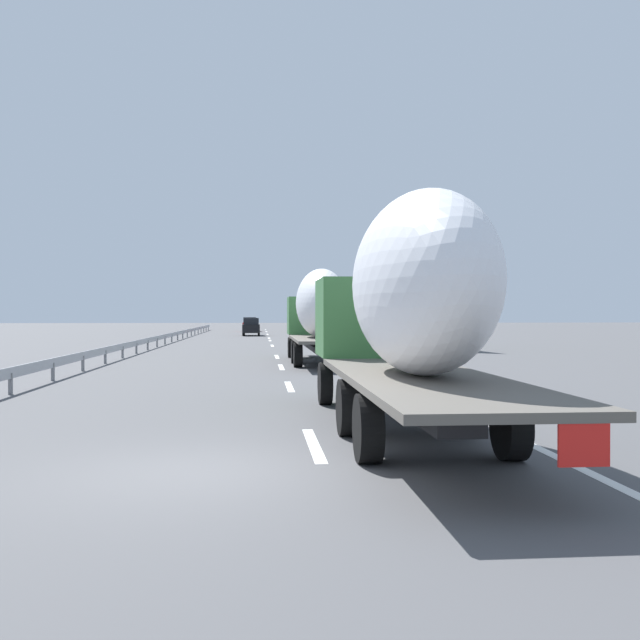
% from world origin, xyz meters
% --- Properties ---
extents(ground_plane, '(260.00, 260.00, 0.00)m').
position_xyz_m(ground_plane, '(40.00, 0.00, 0.00)').
color(ground_plane, '#4C4C4F').
extents(lane_stripe_0, '(3.20, 0.20, 0.01)m').
position_xyz_m(lane_stripe_0, '(2.00, -1.80, 0.00)').
color(lane_stripe_0, white).
rests_on(lane_stripe_0, ground_plane).
extents(lane_stripe_1, '(3.20, 0.20, 0.01)m').
position_xyz_m(lane_stripe_1, '(11.79, -1.80, 0.00)').
color(lane_stripe_1, white).
rests_on(lane_stripe_1, ground_plane).
extents(lane_stripe_2, '(3.20, 0.20, 0.01)m').
position_xyz_m(lane_stripe_2, '(19.83, -1.80, 0.00)').
color(lane_stripe_2, white).
rests_on(lane_stripe_2, ground_plane).
extents(lane_stripe_3, '(3.20, 0.20, 0.01)m').
position_xyz_m(lane_stripe_3, '(27.14, -1.80, 0.00)').
color(lane_stripe_3, white).
rests_on(lane_stripe_3, ground_plane).
extents(lane_stripe_4, '(3.20, 0.20, 0.01)m').
position_xyz_m(lane_stripe_4, '(40.15, -1.80, 0.00)').
color(lane_stripe_4, white).
rests_on(lane_stripe_4, ground_plane).
extents(lane_stripe_5, '(3.20, 0.20, 0.01)m').
position_xyz_m(lane_stripe_5, '(50.02, -1.80, 0.00)').
color(lane_stripe_5, white).
rests_on(lane_stripe_5, ground_plane).
extents(lane_stripe_6, '(3.20, 0.20, 0.01)m').
position_xyz_m(lane_stripe_6, '(55.82, -1.80, 0.00)').
color(lane_stripe_6, white).
rests_on(lane_stripe_6, ground_plane).
extents(lane_stripe_7, '(3.20, 0.20, 0.01)m').
position_xyz_m(lane_stripe_7, '(68.64, -1.80, 0.00)').
color(lane_stripe_7, white).
rests_on(lane_stripe_7, ground_plane).
extents(lane_stripe_8, '(3.20, 0.20, 0.01)m').
position_xyz_m(lane_stripe_8, '(79.77, -1.80, 0.00)').
color(lane_stripe_8, white).
rests_on(lane_stripe_8, ground_plane).
extents(lane_stripe_9, '(3.20, 0.20, 0.01)m').
position_xyz_m(lane_stripe_9, '(90.57, -1.80, 0.00)').
color(lane_stripe_9, white).
rests_on(lane_stripe_9, ground_plane).
extents(edge_line_right, '(110.00, 0.20, 0.01)m').
position_xyz_m(edge_line_right, '(45.00, -5.50, 0.00)').
color(edge_line_right, white).
rests_on(edge_line_right, ground_plane).
extents(truck_lead, '(12.03, 2.55, 4.22)m').
position_xyz_m(truck_lead, '(22.33, -3.60, 2.40)').
color(truck_lead, '#387038').
rests_on(truck_lead, ground_plane).
extents(truck_trailing, '(12.75, 2.55, 4.29)m').
position_xyz_m(truck_trailing, '(3.04, -3.60, 2.41)').
color(truck_trailing, '#387038').
rests_on(truck_trailing, ground_plane).
extents(car_red_compact, '(4.57, 1.82, 1.82)m').
position_xyz_m(car_red_compact, '(81.43, 0.28, 0.92)').
color(car_red_compact, red).
rests_on(car_red_compact, ground_plane).
extents(car_black_suv, '(4.71, 1.77, 1.83)m').
position_xyz_m(car_black_suv, '(63.83, -0.08, 0.93)').
color(car_black_suv, black).
rests_on(car_black_suv, ground_plane).
extents(road_sign, '(0.10, 0.90, 3.31)m').
position_xyz_m(road_sign, '(38.83, -6.70, 2.28)').
color(road_sign, gray).
rests_on(road_sign, ground_plane).
extents(tree_0, '(2.79, 2.79, 6.54)m').
position_xyz_m(tree_0, '(85.66, -13.26, 3.93)').
color(tree_0, '#472D19').
rests_on(tree_0, ground_plane).
extents(tree_1, '(3.91, 3.91, 6.38)m').
position_xyz_m(tree_1, '(39.15, -12.17, 3.95)').
color(tree_1, '#472D19').
rests_on(tree_1, ground_plane).
extents(tree_2, '(2.91, 2.91, 6.34)m').
position_xyz_m(tree_2, '(86.01, -10.82, 3.97)').
color(tree_2, '#472D19').
rests_on(tree_2, ground_plane).
extents(tree_3, '(3.73, 3.73, 7.49)m').
position_xyz_m(tree_3, '(34.17, -11.45, 4.63)').
color(tree_3, '#472D19').
rests_on(tree_3, ground_plane).
extents(guardrail_median, '(94.00, 0.10, 0.76)m').
position_xyz_m(guardrail_median, '(43.00, 6.00, 0.58)').
color(guardrail_median, '#9EA0A5').
rests_on(guardrail_median, ground_plane).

